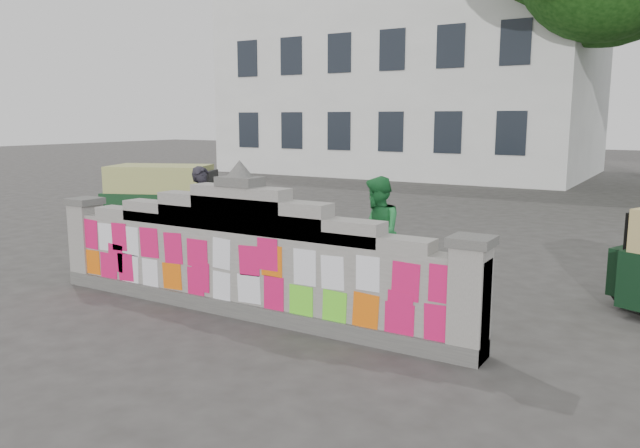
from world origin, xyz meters
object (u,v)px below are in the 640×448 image
object	(u,v)px
rickshaw_left	(164,198)
cyclist_bike	(204,247)
pedestrian	(377,234)
cyclist_rider	(204,228)

from	to	relation	value
rickshaw_left	cyclist_bike	bearing A→B (deg)	-58.92
pedestrian	cyclist_rider	bearing A→B (deg)	-108.87
rickshaw_left	cyclist_rider	bearing A→B (deg)	-58.92
cyclist_bike	rickshaw_left	distance (m)	4.15
cyclist_bike	cyclist_rider	size ratio (longest dim) A/B	1.12
cyclist_rider	pedestrian	size ratio (longest dim) A/B	0.89
cyclist_bike	pedestrian	distance (m)	2.96
cyclist_rider	rickshaw_left	size ratio (longest dim) A/B	0.55
cyclist_bike	pedestrian	world-z (taller)	pedestrian
cyclist_rider	pedestrian	distance (m)	2.94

